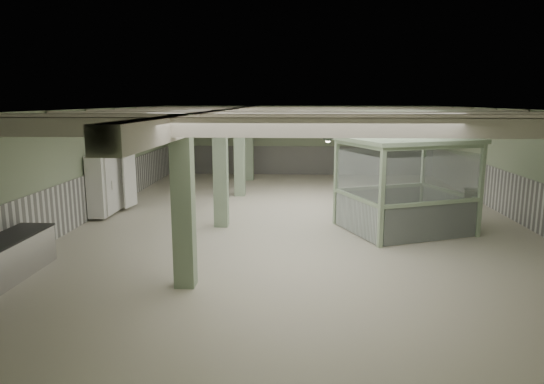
{
  "coord_description": "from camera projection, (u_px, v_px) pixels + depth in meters",
  "views": [
    {
      "loc": [
        -0.2,
        -15.63,
        3.86
      ],
      "look_at": [
        -0.87,
        -2.08,
        1.3
      ],
      "focal_mm": 32.0,
      "sensor_mm": 36.0,
      "label": 1
    }
  ],
  "objects": [
    {
      "name": "beam_g",
      "position": [
        300.0,
        110.0,
        22.78
      ],
      "size": [
        13.9,
        0.35,
        0.32
      ],
      "primitive_type": "cube",
      "color": "white",
      "rests_on": "ceiling"
    },
    {
      "name": "wall_back",
      "position": [
        300.0,
        141.0,
        25.53
      ],
      "size": [
        14.0,
        0.02,
        3.6
      ],
      "primitive_type": "cube",
      "color": "#96A786",
      "rests_on": "floor"
    },
    {
      "name": "wall_front",
      "position": [
        311.0,
        272.0,
        5.9
      ],
      "size": [
        14.0,
        0.02,
        3.6
      ],
      "primitive_type": "cube",
      "color": "#96A786",
      "rests_on": "floor"
    },
    {
      "name": "wainscot_left",
      "position": [
        94.0,
        195.0,
        16.25
      ],
      "size": [
        0.05,
        19.9,
        1.5
      ],
      "primitive_type": "cube",
      "color": "silver",
      "rests_on": "floor"
    },
    {
      "name": "wall_right",
      "position": [
        522.0,
        167.0,
        15.37
      ],
      "size": [
        0.02,
        20.0,
        3.6
      ],
      "primitive_type": "cube",
      "color": "#96A786",
      "rests_on": "floor"
    },
    {
      "name": "walkin_cooler",
      "position": [
        108.0,
        185.0,
        16.61
      ],
      "size": [
        0.8,
        2.21,
        2.03
      ],
      "color": "white",
      "rests_on": "floor"
    },
    {
      "name": "beam_f",
      "position": [
        301.0,
        111.0,
        20.32
      ],
      "size": [
        13.9,
        0.35,
        0.32
      ],
      "primitive_type": "cube",
      "color": "white",
      "rests_on": "ceiling"
    },
    {
      "name": "filing_cabinet",
      "position": [
        470.0,
        211.0,
        14.36
      ],
      "size": [
        0.56,
        0.69,
        1.31
      ],
      "primitive_type": "cube",
      "rotation": [
        0.0,
        0.0,
        -0.25
      ],
      "color": "#626454",
      "rests_on": "floor"
    },
    {
      "name": "pendant_back",
      "position": [
        312.0,
        120.0,
        20.86
      ],
      "size": [
        0.44,
        0.44,
        0.22
      ],
      "primitive_type": "cone",
      "rotation": [
        3.14,
        0.0,
        0.0
      ],
      "color": "#2F3F31",
      "rests_on": "ceiling"
    },
    {
      "name": "column_a",
      "position": [
        183.0,
        203.0,
        9.95
      ],
      "size": [
        0.42,
        0.42,
        3.6
      ],
      "primitive_type": "cube",
      "color": "#8DA484",
      "rests_on": "floor"
    },
    {
      "name": "pendant_mid",
      "position": [
        317.0,
        126.0,
        15.95
      ],
      "size": [
        0.44,
        0.44,
        0.22
      ],
      "primitive_type": "cone",
      "rotation": [
        3.14,
        0.0,
        0.0
      ],
      "color": "#2F3F31",
      "rests_on": "ceiling"
    },
    {
      "name": "pendant_front",
      "position": [
        328.0,
        139.0,
        10.55
      ],
      "size": [
        0.44,
        0.44,
        0.22
      ],
      "primitive_type": "cone",
      "rotation": [
        3.14,
        0.0,
        0.0
      ],
      "color": "#2F3F31",
      "rests_on": "ceiling"
    },
    {
      "name": "guard_booth",
      "position": [
        406.0,
        169.0,
        14.36
      ],
      "size": [
        4.3,
        4.0,
        2.8
      ],
      "rotation": [
        0.0,
        0.0,
        0.38
      ],
      "color": "#A0BA95",
      "rests_on": "floor"
    },
    {
      "name": "column_c",
      "position": [
        239.0,
        152.0,
        19.76
      ],
      "size": [
        0.42,
        0.42,
        3.6
      ],
      "primitive_type": "cube",
      "color": "#8DA484",
      "rests_on": "floor"
    },
    {
      "name": "column_d",
      "position": [
        249.0,
        144.0,
        23.69
      ],
      "size": [
        0.42,
        0.42,
        3.6
      ],
      "primitive_type": "cube",
      "color": "#8DA484",
      "rests_on": "floor"
    },
    {
      "name": "beam_b",
      "position": [
        305.0,
        121.0,
        10.51
      ],
      "size": [
        13.9,
        0.35,
        0.32
      ],
      "primitive_type": "cube",
      "color": "white",
      "rests_on": "ceiling"
    },
    {
      "name": "beam_d",
      "position": [
        302.0,
        115.0,
        15.41
      ],
      "size": [
        13.9,
        0.35,
        0.32
      ],
      "primitive_type": "cube",
      "color": "white",
      "rests_on": "ceiling"
    },
    {
      "name": "beam_a",
      "position": [
        308.0,
        128.0,
        8.05
      ],
      "size": [
        13.9,
        0.35,
        0.32
      ],
      "primitive_type": "cube",
      "color": "white",
      "rests_on": "ceiling"
    },
    {
      "name": "beam_c",
      "position": [
        304.0,
        117.0,
        12.96
      ],
      "size": [
        13.9,
        0.35,
        0.32
      ],
      "primitive_type": "cube",
      "color": "white",
      "rests_on": "ceiling"
    },
    {
      "name": "beam_e",
      "position": [
        302.0,
        113.0,
        17.87
      ],
      "size": [
        13.9,
        0.35,
        0.32
      ],
      "primitive_type": "cube",
      "color": "white",
      "rests_on": "ceiling"
    },
    {
      "name": "column_b",
      "position": [
        221.0,
        169.0,
        14.85
      ],
      "size": [
        0.42,
        0.42,
        3.6
      ],
      "primitive_type": "cube",
      "color": "#8DA484",
      "rests_on": "floor"
    },
    {
      "name": "wall_left",
      "position": [
        91.0,
        164.0,
        16.06
      ],
      "size": [
        0.02,
        20.0,
        3.6
      ],
      "primitive_type": "cube",
      "color": "#96A786",
      "rests_on": "floor"
    },
    {
      "name": "ceiling",
      "position": [
        302.0,
        109.0,
        15.38
      ],
      "size": [
        14.0,
        20.0,
        0.02
      ],
      "primitive_type": "cube",
      "color": "silver",
      "rests_on": "wall_back"
    },
    {
      "name": "girder",
      "position": [
        224.0,
        116.0,
        15.54
      ],
      "size": [
        0.45,
        19.9,
        0.4
      ],
      "primitive_type": "cube",
      "color": "white",
      "rests_on": "ceiling"
    },
    {
      "name": "floor",
      "position": [
        301.0,
        219.0,
        16.05
      ],
      "size": [
        20.0,
        20.0,
        0.0
      ],
      "primitive_type": "plane",
      "color": "beige",
      "rests_on": "ground"
    },
    {
      "name": "wainscot_right",
      "position": [
        518.0,
        199.0,
        15.57
      ],
      "size": [
        0.05,
        19.9,
        1.5
      ],
      "primitive_type": "cube",
      "color": "silver",
      "rests_on": "floor"
    },
    {
      "name": "wainscot_back",
      "position": [
        300.0,
        160.0,
        25.7
      ],
      "size": [
        13.9,
        0.05,
        1.5
      ],
      "primitive_type": "cube",
      "color": "silver",
      "rests_on": "floor"
    }
  ]
}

